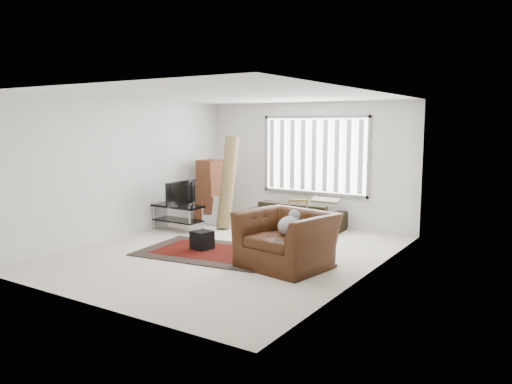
# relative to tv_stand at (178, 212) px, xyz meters

# --- Properties ---
(room) EXTENTS (6.00, 6.02, 2.71)m
(room) POSITION_rel_tv_stand_xyz_m (1.98, -0.38, 1.36)
(room) COLOR beige
(room) RESTS_ON ground
(persian_rug) EXTENTS (2.61, 1.91, 0.02)m
(persian_rug) POSITION_rel_tv_stand_xyz_m (1.70, -1.07, -0.38)
(persian_rug) COLOR black
(persian_rug) RESTS_ON ground
(tv_stand) EXTENTS (1.09, 0.49, 0.55)m
(tv_stand) POSITION_rel_tv_stand_xyz_m (0.00, 0.00, 0.00)
(tv_stand) COLOR black
(tv_stand) RESTS_ON ground
(tv) EXTENTS (0.11, 0.89, 0.51)m
(tv) POSITION_rel_tv_stand_xyz_m (-0.00, 0.00, 0.41)
(tv) COLOR black
(tv) RESTS_ON tv_stand
(subwoofer) EXTENTS (0.37, 0.37, 0.32)m
(subwoofer) POSITION_rel_tv_stand_xyz_m (1.45, -1.01, -0.21)
(subwoofer) COLOR black
(subwoofer) RESTS_ON persian_rug
(moving_boxes) EXTENTS (0.64, 0.60, 1.41)m
(moving_boxes) POSITION_rel_tv_stand_xyz_m (-0.01, 1.14, 0.26)
(moving_boxes) COLOR brown
(moving_boxes) RESTS_ON ground
(white_flatpack) EXTENTS (0.51, 0.24, 0.63)m
(white_flatpack) POSITION_rel_tv_stand_xyz_m (0.22, 0.90, -0.08)
(white_flatpack) COLOR silver
(white_flatpack) RESTS_ON ground
(rolled_rug) EXTENTS (0.36, 0.66, 1.98)m
(rolled_rug) POSITION_rel_tv_stand_xyz_m (0.72, 0.79, 0.60)
(rolled_rug) COLOR brown
(rolled_rug) RESTS_ON ground
(sofa) EXTENTS (2.04, 0.98, 0.77)m
(sofa) POSITION_rel_tv_stand_xyz_m (2.01, 1.56, -0.01)
(sofa) COLOR black
(sofa) RESTS_ON ground
(side_chair) EXTENTS (0.54, 0.54, 0.76)m
(side_chair) POSITION_rel_tv_stand_xyz_m (2.49, 0.66, 0.03)
(side_chair) COLOR #9A8C65
(side_chair) RESTS_ON ground
(armchair) EXTENTS (1.53, 1.39, 1.00)m
(armchair) POSITION_rel_tv_stand_xyz_m (3.24, -1.13, 0.11)
(armchair) COLOR #381B0B
(armchair) RESTS_ON ground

